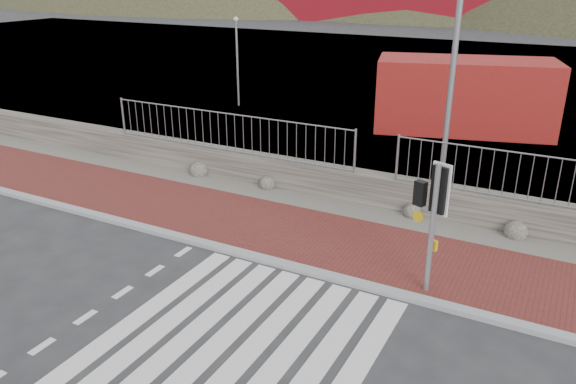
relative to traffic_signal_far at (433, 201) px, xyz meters
The scene contains 12 objects.
ground 4.66m from the traffic_signal_far, 125.86° to the right, with size 220.00×220.00×0.00m, color #28282B.
sidewalk_far 3.35m from the traffic_signal_far, 156.03° to the left, with size 40.00×3.00×0.08m, color maroon.
kerb_far 3.18m from the traffic_signal_far, behind, with size 40.00×0.25×0.12m, color gray.
zebra_crossing 4.66m from the traffic_signal_far, 125.86° to the right, with size 4.62×5.60×0.01m.
gravel_strip 4.43m from the traffic_signal_far, 128.50° to the left, with size 40.00×1.50×0.06m, color #59544C.
stone_wall 4.87m from the traffic_signal_far, 122.30° to the left, with size 40.00×0.60×0.90m, color #413C36.
railing 4.49m from the traffic_signal_far, 123.32° to the left, with size 18.07×0.07×1.22m.
quay 24.70m from the traffic_signal_far, 95.74° to the left, with size 120.00×40.00×0.50m, color #4C4C4F.
water 59.58m from the traffic_signal_far, 92.37° to the left, with size 220.00×50.00×0.05m, color #3F4C54.
traffic_signal_far is the anchor object (origin of this frame).
streetlight 5.63m from the traffic_signal_far, 98.69° to the left, with size 1.76×0.90×8.78m.
shipping_container 13.15m from the traffic_signal_far, 98.80° to the left, with size 6.87×2.86×2.86m, color maroon.
Camera 1 is at (4.63, -6.68, 6.18)m, focal length 35.00 mm.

